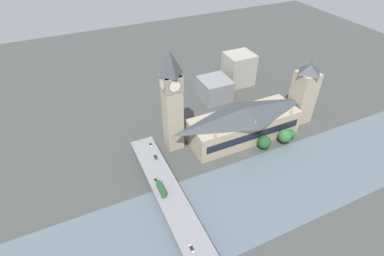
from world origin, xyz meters
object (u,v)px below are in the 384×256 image
road_bridge (182,219)px  car_northbound_tail (150,145)px  car_northbound_mid (191,249)px  parliament_hall (244,123)px  clock_tower (172,99)px  car_southbound_lead (155,180)px  double_decker_bus_lead (161,189)px  car_southbound_mid (156,157)px  victoria_tower (303,93)px

road_bridge → car_northbound_tail: 65.62m
road_bridge → car_northbound_mid: 19.46m
parliament_hall → road_bridge: bearing=125.4°
road_bridge → car_northbound_mid: bearing=171.1°
clock_tower → car_southbound_lead: (-32.97, 25.91, -33.56)m
clock_tower → double_decker_bus_lead: clock_tower is taller
car_southbound_lead → car_northbound_tail: bearing=-13.4°
parliament_hall → car_southbound_mid: size_ratio=19.48×
car_northbound_tail → car_southbound_lead: 34.33m
victoria_tower → parliament_hall: bearing=90.1°
car_northbound_tail → car_southbound_lead: size_ratio=0.99×
parliament_hall → road_bridge: size_ratio=0.56×
car_northbound_tail → car_southbound_mid: bearing=176.2°
parliament_hall → double_decker_bus_lead: size_ratio=7.62×
parliament_hall → road_bridge: 90.55m
road_bridge → car_southbound_lead: bearing=7.1°
car_southbound_mid → car_northbound_tail: bearing=-3.8°
car_northbound_tail → clock_tower: bearing=-91.4°
clock_tower → double_decker_bus_lead: size_ratio=6.81×
car_northbound_tail → parliament_hall: bearing=-100.8°
double_decker_bus_lead → car_northbound_tail: (43.16, -7.72, -1.93)m
road_bridge → double_decker_bus_lead: (22.31, 3.80, 3.74)m
double_decker_bus_lead → car_northbound_mid: size_ratio=2.31×
car_northbound_tail → car_southbound_lead: (-33.40, 7.94, -0.08)m
parliament_hall → car_northbound_tail: parliament_hall is taller
parliament_hall → clock_tower: (12.79, 51.57, 26.88)m
parliament_hall → car_southbound_lead: 80.34m
car_northbound_mid → road_bridge: bearing=-8.9°
double_decker_bus_lead → car_southbound_mid: 30.40m
car_northbound_mid → car_southbound_lead: 51.24m
road_bridge → car_southbound_lead: (32.08, 4.02, 1.73)m
double_decker_bus_lead → car_northbound_mid: double_decker_bus_lead is taller
road_bridge → double_decker_bus_lead: size_ratio=13.66×
car_northbound_mid → car_southbound_lead: bearing=1.1°
double_decker_bus_lead → car_southbound_mid: size_ratio=2.56×
clock_tower → car_southbound_mid: (-13.17, 18.88, -33.53)m
car_northbound_tail → car_southbound_mid: size_ratio=0.92×
road_bridge → car_northbound_mid: car_northbound_mid is taller
clock_tower → road_bridge: bearing=161.4°
victoria_tower → car_southbound_lead: size_ratio=13.46×
parliament_hall → victoria_tower: size_ratio=1.56×
clock_tower → car_northbound_mid: size_ratio=15.74×
victoria_tower → car_northbound_mid: (-71.47, 129.80, -18.38)m
parliament_hall → double_decker_bus_lead: (-29.95, 77.26, -4.67)m
parliament_hall → car_southbound_mid: 70.77m
victoria_tower → double_decker_bus_lead: victoria_tower is taller
clock_tower → car_northbound_mid: bearing=163.5°
road_bridge → car_northbound_mid: size_ratio=31.59×
car_northbound_tail → car_northbound_mid: bearing=175.3°
double_decker_bus_lead → car_southbound_mid: double_decker_bus_lead is taller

